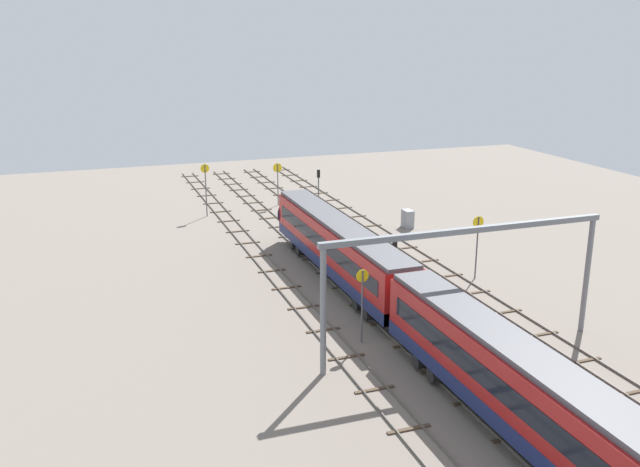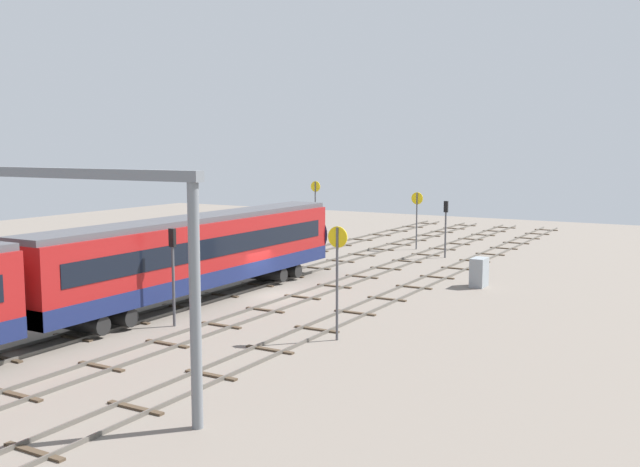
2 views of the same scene
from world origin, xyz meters
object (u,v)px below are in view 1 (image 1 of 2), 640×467
(speed_sign_mid_trackside, at_px, (362,296))
(signal_light_trackside_departure, at_px, (318,183))
(overhead_gantry, at_px, (466,258))
(train, at_px, (403,300))
(relay_cabinet, at_px, (408,219))
(speed_sign_far_trackside, at_px, (206,183))
(speed_sign_distant_end, at_px, (278,177))
(speed_sign_near_foreground, at_px, (477,238))
(signal_light_trackside_approach, at_px, (394,258))

(speed_sign_mid_trackside, bearing_deg, signal_light_trackside_departure, -14.91)
(overhead_gantry, xyz_separation_m, signal_light_trackside_departure, (37.60, -3.71, -3.21))
(train, bearing_deg, relay_cabinet, -27.28)
(speed_sign_far_trackside, height_order, speed_sign_distant_end, speed_sign_far_trackside)
(speed_sign_mid_trackside, distance_m, speed_sign_distant_end, 38.01)
(speed_sign_near_foreground, relative_size, speed_sign_mid_trackside, 1.06)
(speed_sign_mid_trackside, relative_size, signal_light_trackside_departure, 1.09)
(speed_sign_far_trackside, xyz_separation_m, relay_cabinet, (-11.52, -18.76, -2.83))
(train, relative_size, speed_sign_near_foreground, 9.59)
(speed_sign_near_foreground, height_order, signal_light_trackside_departure, speed_sign_near_foreground)
(speed_sign_near_foreground, height_order, speed_sign_far_trackside, speed_sign_far_trackside)
(speed_sign_near_foreground, height_order, signal_light_trackside_approach, speed_sign_near_foreground)
(speed_sign_distant_end, distance_m, relay_cabinet, 17.20)
(overhead_gantry, relative_size, speed_sign_far_trackside, 3.30)
(relay_cabinet, bearing_deg, speed_sign_near_foreground, 173.80)
(speed_sign_near_foreground, distance_m, signal_light_trackside_approach, 8.41)
(overhead_gantry, height_order, speed_sign_far_trackside, overhead_gantry)
(overhead_gantry, relative_size, signal_light_trackside_approach, 3.93)
(speed_sign_distant_end, distance_m, signal_light_trackside_departure, 5.11)
(signal_light_trackside_approach, bearing_deg, speed_sign_mid_trackside, 140.16)
(overhead_gantry, bearing_deg, signal_light_trackside_departure, -5.64)
(overhead_gantry, distance_m, speed_sign_mid_trackside, 7.03)
(speed_sign_far_trackside, height_order, signal_light_trackside_departure, speed_sign_far_trackside)
(speed_sign_distant_end, relative_size, relay_cabinet, 2.69)
(speed_sign_mid_trackside, xyz_separation_m, speed_sign_far_trackside, (35.34, 3.53, 0.59))
(train, distance_m, speed_sign_near_foreground, 13.70)
(speed_sign_near_foreground, bearing_deg, speed_sign_far_trackside, 32.04)
(train, relative_size, signal_light_trackside_departure, 11.05)
(overhead_gantry, height_order, speed_sign_mid_trackside, overhead_gantry)
(speed_sign_far_trackside, bearing_deg, speed_sign_mid_trackside, -174.29)
(speed_sign_far_trackside, relative_size, signal_light_trackside_departure, 1.27)
(relay_cabinet, bearing_deg, speed_sign_distant_end, 35.71)
(speed_sign_far_trackside, bearing_deg, speed_sign_near_foreground, -147.96)
(train, relative_size, overhead_gantry, 2.63)
(speed_sign_far_trackside, bearing_deg, speed_sign_distant_end, -75.36)
(speed_sign_mid_trackside, distance_m, speed_sign_far_trackside, 35.52)
(speed_sign_mid_trackside, relative_size, speed_sign_far_trackside, 0.86)
(speed_sign_distant_end, height_order, relay_cabinet, speed_sign_distant_end)
(overhead_gantry, height_order, speed_sign_distant_end, overhead_gantry)
(speed_sign_near_foreground, distance_m, speed_sign_distant_end, 30.68)
(speed_sign_near_foreground, bearing_deg, relay_cabinet, -6.20)
(signal_light_trackside_approach, xyz_separation_m, relay_cabinet, (17.47, -9.93, -2.25))
(speed_sign_near_foreground, bearing_deg, signal_light_trackside_approach, 101.98)
(train, bearing_deg, speed_sign_distant_end, -3.80)
(overhead_gantry, xyz_separation_m, speed_sign_far_trackside, (38.63, 8.96, -2.44))
(overhead_gantry, relative_size, speed_sign_mid_trackside, 3.85)
(overhead_gantry, relative_size, signal_light_trackside_departure, 4.20)
(signal_light_trackside_departure, bearing_deg, speed_sign_mid_trackside, 165.09)
(speed_sign_mid_trackside, relative_size, signal_light_trackside_approach, 1.02)
(speed_sign_mid_trackside, bearing_deg, signal_light_trackside_approach, -39.84)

